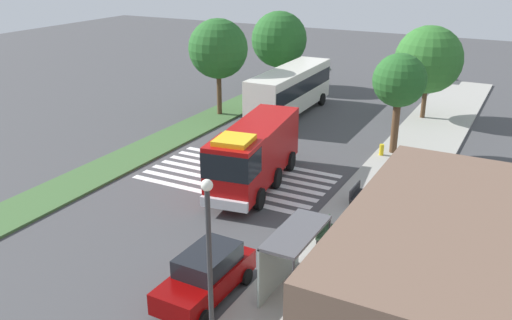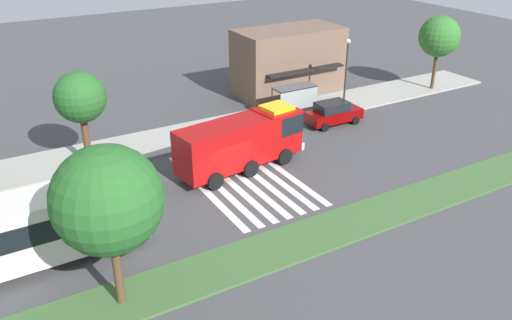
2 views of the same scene
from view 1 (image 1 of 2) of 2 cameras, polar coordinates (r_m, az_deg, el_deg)
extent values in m
plane|color=#424244|center=(31.83, -1.37, -1.38)|extent=(120.00, 120.00, 0.00)
cube|color=#9E9B93|center=(29.04, 12.87, -4.09)|extent=(60.00, 4.60, 0.14)
cube|color=#3D6033|center=(35.74, -11.74, 0.86)|extent=(60.00, 3.00, 0.14)
cube|color=silver|center=(33.54, 0.37, -0.16)|extent=(0.45, 10.54, 0.01)
cube|color=silver|center=(32.80, -0.36, -0.67)|extent=(0.45, 10.54, 0.01)
cube|color=silver|center=(32.06, -1.11, -1.19)|extent=(0.45, 10.54, 0.01)
cube|color=silver|center=(31.34, -1.91, -1.75)|extent=(0.45, 10.54, 0.01)
cube|color=silver|center=(30.63, -2.74, -2.32)|extent=(0.45, 10.54, 0.01)
cube|color=silver|center=(29.92, -3.61, -2.93)|extent=(0.45, 10.54, 0.01)
cube|color=silver|center=(29.23, -4.53, -3.56)|extent=(0.45, 10.54, 0.01)
cube|color=#A50C0C|center=(26.93, -2.24, -1.09)|extent=(2.90, 2.76, 2.91)
cube|color=#A50C0C|center=(30.71, 0.74, 1.71)|extent=(6.31, 3.24, 2.84)
cube|color=black|center=(26.38, -2.57, -0.22)|extent=(2.19, 2.68, 1.28)
cube|color=silver|center=(26.25, -3.34, -4.61)|extent=(0.58, 2.43, 0.50)
cube|color=yellow|center=(26.38, -2.29, 2.08)|extent=(2.03, 1.93, 0.24)
cylinder|color=black|center=(27.34, 0.36, -4.04)|extent=(1.13, 0.45, 1.10)
cylinder|color=black|center=(28.16, -4.29, -3.33)|extent=(1.13, 0.45, 1.10)
cylinder|color=black|center=(32.22, 3.63, -0.08)|extent=(1.13, 0.45, 1.10)
cylinder|color=black|center=(32.91, -0.41, 0.43)|extent=(1.13, 0.45, 1.10)
cylinder|color=black|center=(29.81, 2.17, -1.85)|extent=(1.13, 0.45, 1.10)
cylinder|color=black|center=(30.56, -2.15, -1.26)|extent=(1.13, 0.45, 1.10)
cube|color=#474C51|center=(56.68, 17.53, 8.50)|extent=(4.35, 1.87, 0.83)
cube|color=black|center=(56.75, 17.65, 9.23)|extent=(2.44, 1.63, 0.59)
cylinder|color=black|center=(55.24, 18.09, 7.68)|extent=(0.64, 0.23, 0.64)
cylinder|color=black|center=(55.58, 16.26, 7.96)|extent=(0.64, 0.23, 0.64)
cylinder|color=black|center=(57.98, 18.66, 8.22)|extent=(0.64, 0.23, 0.64)
cylinder|color=black|center=(58.31, 16.91, 8.48)|extent=(0.64, 0.23, 0.64)
cube|color=#720505|center=(20.83, -5.27, -12.31)|extent=(4.50, 1.89, 0.82)
cube|color=black|center=(20.58, -4.99, -10.25)|extent=(2.53, 1.64, 0.69)
cylinder|color=black|center=(19.66, -5.45, -16.08)|extent=(0.64, 0.23, 0.64)
cylinder|color=black|center=(20.56, -9.75, -14.45)|extent=(0.64, 0.23, 0.64)
cylinder|color=black|center=(21.69, -1.00, -12.02)|extent=(0.64, 0.23, 0.64)
cylinder|color=black|center=(22.50, -5.05, -10.76)|extent=(0.64, 0.23, 0.64)
cube|color=silver|center=(42.77, 3.55, 7.37)|extent=(10.83, 2.71, 3.09)
cube|color=black|center=(42.69, 3.56, 7.86)|extent=(10.62, 2.76, 1.11)
cylinder|color=black|center=(47.00, 3.93, 6.68)|extent=(1.00, 0.31, 1.00)
cylinder|color=black|center=(46.10, 6.86, 6.29)|extent=(1.00, 0.31, 1.00)
cylinder|color=black|center=(40.41, -0.32, 4.32)|extent=(1.00, 0.31, 1.00)
cylinder|color=black|center=(39.35, 2.99, 3.83)|extent=(1.00, 0.31, 1.00)
cube|color=#4C4C51|center=(20.15, 4.24, -7.51)|extent=(3.50, 1.40, 0.12)
cube|color=#8C9E99|center=(20.98, 2.48, -10.00)|extent=(3.50, 0.08, 2.40)
cylinder|color=#333338|center=(21.91, 7.55, -8.72)|extent=(0.08, 0.08, 2.40)
cylinder|color=#333338|center=(19.22, 3.86, -13.25)|extent=(0.08, 0.08, 2.40)
cube|color=#2D472D|center=(24.45, 7.44, -7.47)|extent=(1.60, 0.50, 0.08)
cube|color=#2D472D|center=(24.39, 6.98, -6.81)|extent=(1.60, 0.06, 0.45)
cube|color=black|center=(25.15, 8.00, -7.21)|extent=(0.08, 0.45, 0.37)
cube|color=black|center=(23.97, 6.80, -8.68)|extent=(0.08, 0.45, 0.37)
cube|color=black|center=(28.19, 10.62, -3.62)|extent=(1.60, 0.50, 0.08)
cube|color=black|center=(28.14, 10.23, -3.05)|extent=(1.60, 0.06, 0.45)
cube|color=black|center=(28.92, 11.02, -3.49)|extent=(0.08, 0.45, 0.37)
cube|color=black|center=(27.66, 10.13, -4.60)|extent=(0.08, 0.45, 0.37)
cylinder|color=#2D2D30|center=(17.12, -4.81, -11.72)|extent=(0.16, 0.16, 5.55)
sphere|color=white|center=(15.72, -5.13, -2.63)|extent=(0.36, 0.36, 0.36)
cube|color=brown|center=(16.35, 17.87, -14.56)|extent=(9.45, 4.73, 5.83)
cube|color=black|center=(16.90, 8.41, -12.83)|extent=(7.56, 0.80, 0.16)
cylinder|color=#513823|center=(43.53, 17.06, 5.96)|extent=(0.35, 0.35, 2.68)
sphere|color=#2D6B28|center=(42.88, 17.51, 9.92)|extent=(4.96, 4.96, 4.96)
cylinder|color=#513823|center=(35.25, 14.26, 3.47)|extent=(0.46, 0.46, 3.48)
sphere|color=#235B23|center=(34.52, 14.69, 8.02)|extent=(3.26, 3.26, 3.26)
cylinder|color=#47301E|center=(51.81, 2.37, 9.10)|extent=(0.35, 0.35, 2.53)
sphere|color=#235B23|center=(51.26, 2.42, 12.42)|extent=(5.06, 5.06, 5.06)
cylinder|color=#513823|center=(42.60, -3.84, 7.08)|extent=(0.37, 0.37, 3.48)
sphere|color=#235B23|center=(41.93, -3.96, 11.47)|extent=(4.47, 4.47, 4.47)
cylinder|color=gold|center=(34.99, 12.91, 1.05)|extent=(0.28, 0.28, 0.70)
camera|label=2|loc=(56.19, -19.57, 23.52)|focal=37.22mm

